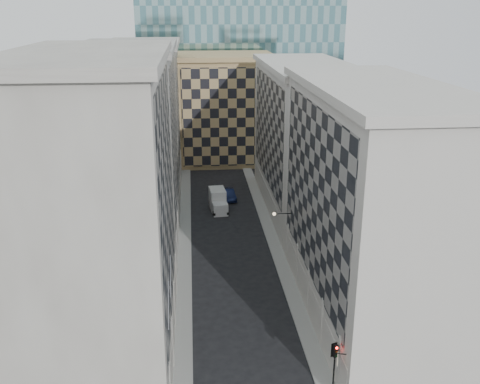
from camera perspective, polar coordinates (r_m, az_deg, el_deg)
sidewalk_west at (r=62.70m, az=-5.91°, el=-5.84°), size 1.50×100.00×0.15m
sidewalk_east at (r=63.37m, az=3.67°, el=-5.49°), size 1.50×100.00×0.15m
bldg_left_a at (r=41.17m, az=-14.49°, el=-2.30°), size 10.80×22.80×23.70m
bldg_left_b at (r=62.13m, az=-11.46°, el=4.67°), size 10.80×22.80×22.70m
bldg_left_c at (r=83.63m, az=-9.95°, el=8.09°), size 10.80×22.80×21.70m
bldg_right_a at (r=47.28m, az=13.47°, el=-1.35°), size 10.80×26.80×20.70m
bldg_right_b at (r=72.40m, az=6.82°, el=5.75°), size 10.80×28.80×19.70m
tan_block at (r=96.47m, az=-1.60°, el=8.97°), size 16.80×14.80×18.80m
church_tower at (r=108.95m, az=-3.31°, el=19.37°), size 7.20×7.20×51.50m
flagpoles_left at (r=37.74m, az=-7.54°, el=-10.30°), size 0.10×6.33×2.33m
bracket_lamp at (r=55.39m, az=3.85°, el=-2.34°), size 1.98×0.36×0.36m
traffic_light at (r=40.20m, az=10.08°, el=-16.98°), size 0.48×0.48×3.90m
box_truck at (r=73.33m, az=-2.35°, el=-1.01°), size 2.52×5.25×2.79m
dark_car at (r=77.41m, az=-1.23°, el=-0.26°), size 2.13×4.70×1.49m
shop_sign at (r=38.63m, az=10.41°, el=-17.04°), size 0.74×0.65×0.74m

